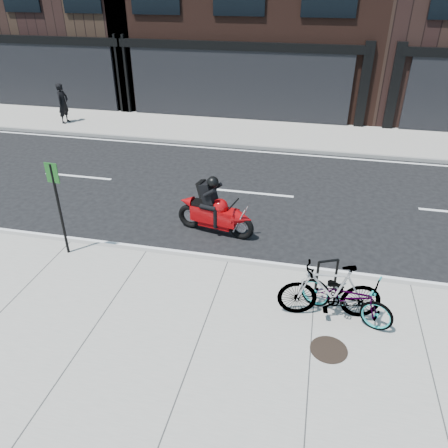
% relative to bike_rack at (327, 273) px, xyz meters
% --- Properties ---
extents(ground, '(120.00, 120.00, 0.00)m').
position_rel_bike_rack_xyz_m(ground, '(-2.21, 2.60, -0.59)').
color(ground, black).
rests_on(ground, ground).
extents(sidewalk_near, '(60.00, 6.00, 0.13)m').
position_rel_bike_rack_xyz_m(sidewalk_near, '(-2.21, -2.40, -0.52)').
color(sidewalk_near, gray).
rests_on(sidewalk_near, ground).
extents(sidewalk_far, '(60.00, 3.50, 0.13)m').
position_rel_bike_rack_xyz_m(sidewalk_far, '(-2.21, 10.35, -0.52)').
color(sidewalk_far, gray).
rests_on(sidewalk_far, ground).
extents(bike_rack, '(0.43, 0.22, 0.78)m').
position_rel_bike_rack_xyz_m(bike_rack, '(0.00, 0.00, 0.00)').
color(bike_rack, black).
rests_on(bike_rack, sidewalk_near).
extents(bicycle_front, '(1.94, 1.26, 0.96)m').
position_rel_bike_rack_xyz_m(bicycle_front, '(0.36, -0.71, 0.02)').
color(bicycle_front, gray).
rests_on(bicycle_front, sidewalk_near).
extents(bicycle_rear, '(2.00, 0.80, 1.17)m').
position_rel_bike_rack_xyz_m(bicycle_rear, '(0.05, -0.75, 0.13)').
color(bicycle_rear, gray).
rests_on(bicycle_rear, sidewalk_near).
extents(motorcycle, '(2.12, 0.81, 1.59)m').
position_rel_bike_rack_xyz_m(motorcycle, '(-2.76, 2.01, 0.06)').
color(motorcycle, black).
rests_on(motorcycle, ground).
extents(pedestrian, '(0.45, 0.65, 1.71)m').
position_rel_bike_rack_xyz_m(pedestrian, '(-11.57, 9.74, 0.39)').
color(pedestrian, black).
rests_on(pedestrian, sidewalk_far).
extents(manhole_cover, '(0.68, 0.68, 0.02)m').
position_rel_bike_rack_xyz_m(manhole_cover, '(0.11, -1.68, -0.45)').
color(manhole_cover, black).
rests_on(manhole_cover, sidewalk_near).
extents(sign_post, '(0.31, 0.06, 2.27)m').
position_rel_bike_rack_xyz_m(sign_post, '(-6.00, 0.17, 0.90)').
color(sign_post, black).
rests_on(sign_post, sidewalk_near).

